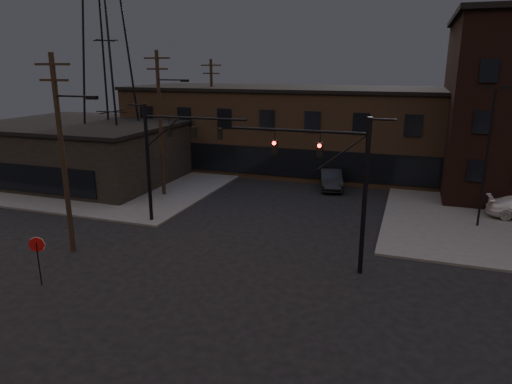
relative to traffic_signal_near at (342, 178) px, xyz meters
The scene contains 13 objects.
ground 8.56m from the traffic_signal_near, 139.97° to the right, with size 140.00×140.00×0.00m, color black.
sidewalk_nw 32.84m from the traffic_signal_near, 147.39° to the left, with size 30.00×30.00×0.15m, color #474744.
building_row 24.12m from the traffic_signal_near, 102.84° to the left, with size 40.00×12.00×8.00m, color #503B2A.
building_left 27.95m from the traffic_signal_near, 155.60° to the left, with size 16.00×12.00×5.00m, color black.
traffic_signal_near is the anchor object (origin of this frame).
traffic_signal_far 12.57m from the traffic_signal_near, 163.83° to the left, with size 7.12×0.24×8.00m.
stop_sign 15.17m from the traffic_signal_near, 154.10° to the right, with size 0.72×0.33×2.48m.
utility_pole_near 15.03m from the traffic_signal_near, behind, with size 3.70×0.28×11.00m.
utility_pole_mid 18.47m from the traffic_signal_near, 148.97° to the left, with size 3.70×0.28×11.50m.
utility_pole_far 27.33m from the traffic_signal_near, 128.10° to the left, with size 2.20×0.28×11.00m.
transmission_tower 28.02m from the traffic_signal_near, 149.97° to the left, with size 7.00×7.00×25.00m, color black, non-canonical shape.
lot_light_a 12.21m from the traffic_signal_near, 51.18° to the left, with size 1.50×0.28×9.14m.
car_crossing 17.21m from the traffic_signal_near, 101.53° to the left, with size 1.78×5.09×1.68m, color black.
Camera 1 is at (8.53, -17.65, 10.30)m, focal length 32.00 mm.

